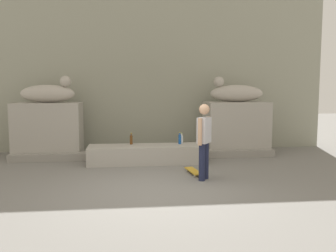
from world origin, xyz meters
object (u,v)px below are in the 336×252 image
(statue_reclining_left, at_px, (49,93))
(statue_reclining_right, at_px, (235,93))
(bottle_blue, at_px, (180,139))
(skater, at_px, (204,138))
(bottle_clear, at_px, (182,139))
(skateboard, at_px, (193,171))
(bottle_brown, at_px, (131,140))

(statue_reclining_left, distance_m, statue_reclining_right, 5.57)
(statue_reclining_right, height_order, bottle_blue, statue_reclining_right)
(skater, bearing_deg, bottle_clear, -140.42)
(statue_reclining_left, xyz_separation_m, bottle_blue, (3.69, -1.06, -1.26))
(bottle_blue, bearing_deg, statue_reclining_left, 163.92)
(skater, height_order, bottle_clear, skater)
(statue_reclining_left, bearing_deg, skateboard, -24.79)
(bottle_brown, distance_m, bottle_clear, 1.40)
(statue_reclining_right, bearing_deg, bottle_clear, 35.64)
(bottle_blue, bearing_deg, skater, -83.56)
(skateboard, bearing_deg, skater, 3.63)
(skater, relative_size, skateboard, 2.04)
(bottle_brown, bearing_deg, statue_reclining_left, 157.57)
(statue_reclining_right, relative_size, bottle_brown, 5.29)
(statue_reclining_right, relative_size, skater, 0.99)
(skater, bearing_deg, statue_reclining_right, -172.33)
(skateboard, bearing_deg, statue_reclining_left, -132.15)
(statue_reclining_left, height_order, skateboard, statue_reclining_left)
(statue_reclining_right, bearing_deg, bottle_blue, 37.64)
(statue_reclining_right, relative_size, skateboard, 2.02)
(skateboard, relative_size, bottle_clear, 2.82)
(skateboard, distance_m, bottle_blue, 1.59)
(statue_reclining_right, bearing_deg, skateboard, 63.27)
(statue_reclining_right, height_order, bottle_clear, statue_reclining_right)
(skateboard, relative_size, bottle_brown, 2.61)
(skateboard, height_order, bottle_blue, bottle_blue)
(statue_reclining_right, height_order, skateboard, statue_reclining_right)
(skateboard, distance_m, bottle_brown, 2.21)
(statue_reclining_right, xyz_separation_m, skateboard, (-1.76, -2.56, -1.81))
(bottle_brown, bearing_deg, statue_reclining_right, 17.06)
(statue_reclining_right, height_order, bottle_brown, statue_reclining_right)
(bottle_clear, bearing_deg, skater, -85.74)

